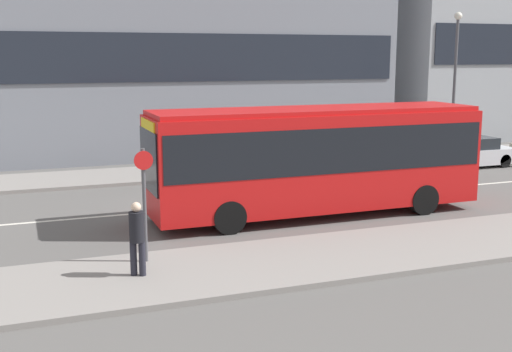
{
  "coord_description": "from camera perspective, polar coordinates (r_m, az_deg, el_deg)",
  "views": [
    {
      "loc": [
        -5.53,
        -19.79,
        4.94
      ],
      "look_at": [
        1.2,
        -1.77,
        1.31
      ],
      "focal_mm": 45.0,
      "sensor_mm": 36.0,
      "label": 1
    }
  ],
  "objects": [
    {
      "name": "street_lamp",
      "position": [
        31.9,
        17.29,
        9.02
      ],
      "size": [
        0.36,
        0.36,
        6.76
      ],
      "color": "#4C4C51",
      "rests_on": "sidewalk_far"
    },
    {
      "name": "sidewalk_far",
      "position": [
        27.06,
        -8.36,
        0.21
      ],
      "size": [
        44.0,
        3.5,
        0.13
      ],
      "color": "gray",
      "rests_on": "ground_plane"
    },
    {
      "name": "lane_centerline",
      "position": [
        21.13,
        -4.75,
        -2.84
      ],
      "size": [
        41.8,
        0.16,
        0.01
      ],
      "color": "silver",
      "rests_on": "ground_plane"
    },
    {
      "name": "sidewalk_near",
      "position": [
        15.41,
        1.65,
        -7.74
      ],
      "size": [
        44.0,
        3.5,
        0.13
      ],
      "color": "gray",
      "rests_on": "ground_plane"
    },
    {
      "name": "parked_car_0",
      "position": [
        30.41,
        18.48,
        2.0
      ],
      "size": [
        3.91,
        1.82,
        1.33
      ],
      "color": "silver",
      "rests_on": "ground_plane"
    },
    {
      "name": "city_bus",
      "position": [
        19.91,
        5.31,
        1.95
      ],
      "size": [
        10.4,
        2.62,
        3.35
      ],
      "rotation": [
        0.0,
        0.0,
        0.08
      ],
      "color": "red",
      "rests_on": "ground_plane"
    },
    {
      "name": "ground_plane",
      "position": [
        21.13,
        -4.75,
        -2.85
      ],
      "size": [
        120.0,
        120.0,
        0.0
      ],
      "primitive_type": "plane",
      "color": "#595654"
    },
    {
      "name": "bus_stop_sign",
      "position": [
        15.14,
        -9.9,
        -1.79
      ],
      "size": [
        0.44,
        0.12,
        2.7
      ],
      "color": "#4C4C51",
      "rests_on": "sidewalk_near"
    },
    {
      "name": "pedestrian_near_stop",
      "position": [
        14.35,
        -10.53,
        -5.11
      ],
      "size": [
        0.34,
        0.34,
        1.66
      ],
      "rotation": [
        0.0,
        0.0,
        2.64
      ],
      "color": "#23232D",
      "rests_on": "sidewalk_near"
    }
  ]
}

